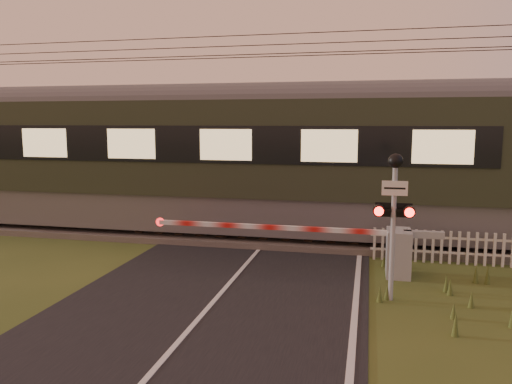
# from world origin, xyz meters

# --- Properties ---
(ground) EXTENTS (160.00, 160.00, 0.00)m
(ground) POSITION_xyz_m (0.00, 0.00, 0.00)
(ground) COLOR #36481B
(ground) RESTS_ON ground
(road) EXTENTS (6.00, 140.00, 0.03)m
(road) POSITION_xyz_m (0.02, -0.23, 0.01)
(road) COLOR black
(road) RESTS_ON ground
(track_bed) EXTENTS (140.00, 3.40, 0.39)m
(track_bed) POSITION_xyz_m (0.00, 6.50, 0.07)
(track_bed) COLOR #47423D
(track_bed) RESTS_ON ground
(overhead_wires) EXTENTS (120.00, 0.62, 0.62)m
(overhead_wires) POSITION_xyz_m (0.00, 6.50, 5.72)
(overhead_wires) COLOR black
(overhead_wires) RESTS_ON ground
(boom_gate) EXTENTS (7.00, 0.84, 1.11)m
(boom_gate) POSITION_xyz_m (3.31, 3.32, 0.61)
(boom_gate) COLOR gray
(boom_gate) RESTS_ON ground
(crossing_signal) EXTENTS (0.75, 0.33, 2.94)m
(crossing_signal) POSITION_xyz_m (3.42, 1.62, 2.02)
(crossing_signal) COLOR gray
(crossing_signal) RESTS_ON ground
(picket_fence) EXTENTS (3.50, 0.07, 0.84)m
(picket_fence) POSITION_xyz_m (4.77, 4.60, 0.43)
(picket_fence) COLOR silver
(picket_fence) RESTS_ON ground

